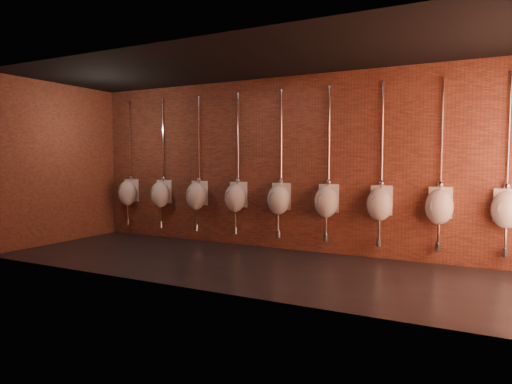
% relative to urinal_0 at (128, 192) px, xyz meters
% --- Properties ---
extents(ground, '(8.50, 8.50, 0.00)m').
position_rel_urinal_0_xyz_m(ground, '(3.69, -1.35, -0.95)').
color(ground, black).
rests_on(ground, ground).
extents(room_shell, '(8.54, 3.04, 3.22)m').
position_rel_urinal_0_xyz_m(room_shell, '(3.69, -1.35, 1.06)').
color(room_shell, black).
rests_on(room_shell, ground).
extents(urinal_0, '(0.47, 0.43, 2.72)m').
position_rel_urinal_0_xyz_m(urinal_0, '(0.00, 0.00, 0.00)').
color(urinal_0, white).
rests_on(urinal_0, ground).
extents(urinal_1, '(0.47, 0.43, 2.72)m').
position_rel_urinal_0_xyz_m(urinal_1, '(0.92, 0.00, 0.00)').
color(urinal_1, white).
rests_on(urinal_1, ground).
extents(urinal_2, '(0.47, 0.43, 2.72)m').
position_rel_urinal_0_xyz_m(urinal_2, '(1.85, 0.00, 0.00)').
color(urinal_2, white).
rests_on(urinal_2, ground).
extents(urinal_3, '(0.47, 0.43, 2.72)m').
position_rel_urinal_0_xyz_m(urinal_3, '(2.77, 0.00, 0.00)').
color(urinal_3, white).
rests_on(urinal_3, ground).
extents(urinal_4, '(0.47, 0.43, 2.72)m').
position_rel_urinal_0_xyz_m(urinal_4, '(3.69, 0.00, 0.00)').
color(urinal_4, white).
rests_on(urinal_4, ground).
extents(urinal_5, '(0.47, 0.43, 2.72)m').
position_rel_urinal_0_xyz_m(urinal_5, '(4.61, 0.00, 0.00)').
color(urinal_5, white).
rests_on(urinal_5, ground).
extents(urinal_6, '(0.47, 0.43, 2.72)m').
position_rel_urinal_0_xyz_m(urinal_6, '(5.54, 0.00, 0.00)').
color(urinal_6, white).
rests_on(urinal_6, ground).
extents(urinal_7, '(0.47, 0.43, 2.72)m').
position_rel_urinal_0_xyz_m(urinal_7, '(6.46, 0.00, 0.00)').
color(urinal_7, white).
rests_on(urinal_7, ground).
extents(urinal_8, '(0.47, 0.43, 2.72)m').
position_rel_urinal_0_xyz_m(urinal_8, '(7.38, 0.00, 0.00)').
color(urinal_8, white).
rests_on(urinal_8, ground).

